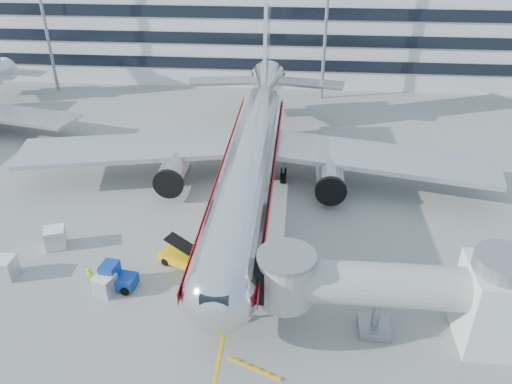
# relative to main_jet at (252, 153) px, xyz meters

# --- Properties ---
(ground) EXTENTS (180.00, 180.00, 0.00)m
(ground) POSITION_rel_main_jet_xyz_m (0.00, -11.72, -4.23)
(ground) COLOR gray
(ground) RESTS_ON ground
(lead_in_line) EXTENTS (0.25, 70.00, 0.01)m
(lead_in_line) POSITION_rel_main_jet_xyz_m (0.00, -1.72, -4.23)
(lead_in_line) COLOR #F8B60D
(lead_in_line) RESTS_ON ground
(main_jet) EXTENTS (50.95, 48.70, 16.06)m
(main_jet) POSITION_rel_main_jet_xyz_m (0.00, 0.00, 0.00)
(main_jet) COLOR silver
(main_jet) RESTS_ON ground
(jet_bridge) EXTENTS (17.80, 4.50, 7.00)m
(jet_bridge) POSITION_rel_main_jet_xyz_m (12.18, -19.72, -0.36)
(jet_bridge) COLOR silver
(jet_bridge) RESTS_ON ground
(terminal) EXTENTS (150.00, 24.25, 15.60)m
(terminal) POSITION_rel_main_jet_xyz_m (0.00, 46.23, 3.57)
(terminal) COLOR silver
(terminal) RESTS_ON ground
(belt_loader) EXTENTS (5.27, 3.60, 2.50)m
(belt_loader) POSITION_rel_main_jet_xyz_m (-4.00, -13.62, -3.53)
(belt_loader) COLOR #F6B80A
(belt_loader) RESTS_ON ground
(baggage_tug) EXTENTS (2.99, 2.12, 2.10)m
(baggage_tug) POSITION_rel_main_jet_xyz_m (-9.12, -16.66, -3.32)
(baggage_tug) COLOR navy
(baggage_tug) RESTS_ON ground
(cargo_container_left) EXTENTS (1.67, 1.67, 1.74)m
(cargo_container_left) POSITION_rel_main_jet_xyz_m (-18.41, -16.27, -3.36)
(cargo_container_left) COLOR silver
(cargo_container_left) RESTS_ON ground
(cargo_container_right) EXTENTS (2.20, 2.20, 1.81)m
(cargo_container_right) POSITION_rel_main_jet_xyz_m (-16.16, -11.90, -3.32)
(cargo_container_right) COLOR silver
(cargo_container_right) RESTS_ON ground
(cargo_container_front) EXTENTS (1.86, 1.86, 1.57)m
(cargo_container_front) POSITION_rel_main_jet_xyz_m (-9.72, -17.44, -3.45)
(cargo_container_front) COLOR silver
(cargo_container_front) RESTS_ON ground
(ramp_worker) EXTENTS (0.81, 0.70, 1.86)m
(ramp_worker) POSITION_rel_main_jet_xyz_m (-11.00, -16.99, -3.30)
(ramp_worker) COLOR #90E918
(ramp_worker) RESTS_ON ground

